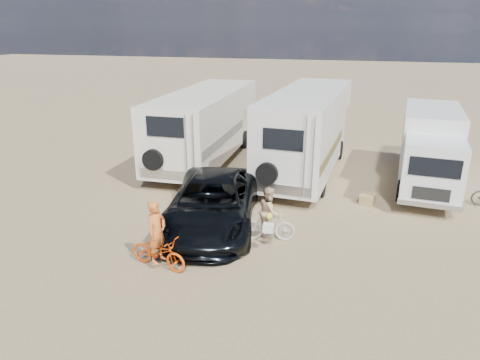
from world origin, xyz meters
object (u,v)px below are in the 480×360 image
(bike_man, at_px, (158,252))
(cooler, at_px, (226,211))
(rv_main, at_px, (307,133))
(box_truck, at_px, (430,151))
(rider_woman, at_px, (269,217))
(rv_left, at_px, (205,127))
(dark_suv, at_px, (213,202))
(crate, at_px, (368,199))
(bike_woman, at_px, (269,226))
(rider_man, at_px, (157,238))

(bike_man, bearing_deg, cooler, 0.41)
(rv_main, height_order, box_truck, rv_main)
(rider_woman, bearing_deg, rv_left, 22.32)
(rider_woman, relative_size, cooler, 2.93)
(rider_woman, bearing_deg, box_truck, -49.56)
(dark_suv, height_order, crate, dark_suv)
(bike_man, height_order, bike_woman, bike_woman)
(rv_main, height_order, dark_suv, rv_main)
(bike_man, height_order, cooler, bike_man)
(rider_man, bearing_deg, rv_main, -4.35)
(rv_left, xyz_separation_m, cooler, (2.70, -5.84, -1.40))
(rv_main, relative_size, rv_left, 0.96)
(bike_man, bearing_deg, rider_man, 0.00)
(rider_man, bearing_deg, bike_man, 0.00)
(box_truck, xyz_separation_m, bike_woman, (-5.07, -6.04, -1.00))
(dark_suv, distance_m, bike_man, 2.86)
(rv_main, distance_m, rv_left, 4.72)
(bike_man, height_order, rider_man, rider_man)
(dark_suv, bearing_deg, rv_main, 60.33)
(rv_main, xyz_separation_m, dark_suv, (-2.19, -6.00, -0.96))
(rider_man, xyz_separation_m, crate, (5.34, 5.84, -0.65))
(dark_suv, bearing_deg, rv_left, 101.22)
(crate, bearing_deg, bike_woman, -128.50)
(box_truck, bearing_deg, rv_left, 179.38)
(bike_man, distance_m, rider_man, 0.40)
(rv_main, distance_m, bike_woman, 6.66)
(rv_left, relative_size, bike_woman, 5.68)
(cooler, height_order, crate, cooler)
(box_truck, height_order, crate, box_truck)
(bike_woman, bearing_deg, dark_suv, 64.98)
(box_truck, bearing_deg, bike_man, -126.73)
(box_truck, height_order, bike_man, box_truck)
(rider_woman, height_order, cooler, rider_woman)
(dark_suv, bearing_deg, rider_woman, -25.11)
(rv_main, relative_size, bike_man, 5.06)
(rv_main, relative_size, cooler, 16.69)
(box_truck, bearing_deg, cooler, -139.00)
(rv_main, relative_size, rider_woman, 5.69)
(bike_woman, bearing_deg, rv_main, -12.07)
(rider_man, xyz_separation_m, cooler, (0.79, 3.49, -0.64))
(bike_man, bearing_deg, rv_main, -4.35)
(rv_left, xyz_separation_m, box_truck, (9.46, -1.04, -0.15))
(rider_woman, distance_m, crate, 4.62)
(bike_woman, bearing_deg, cooler, 44.47)
(rider_man, relative_size, cooler, 3.31)
(rv_main, distance_m, cooler, 5.87)
(box_truck, distance_m, bike_woman, 7.95)
(rider_man, distance_m, cooler, 3.63)
(box_truck, bearing_deg, rider_woman, -124.39)
(rv_main, xyz_separation_m, crate, (2.57, -2.94, -1.56))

